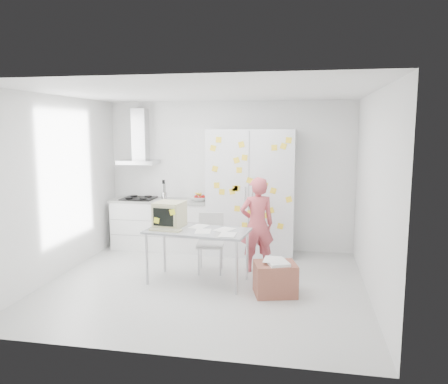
% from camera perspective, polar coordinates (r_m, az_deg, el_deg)
% --- Properties ---
extents(floor, '(4.50, 4.00, 0.02)m').
position_cam_1_polar(floor, '(6.40, -2.51, -12.04)').
color(floor, silver).
rests_on(floor, ground).
extents(walls, '(4.52, 4.01, 2.70)m').
position_cam_1_polar(walls, '(6.76, -1.20, 0.95)').
color(walls, white).
rests_on(walls, ground).
extents(ceiling, '(4.50, 4.00, 0.02)m').
position_cam_1_polar(ceiling, '(6.02, -2.68, 12.91)').
color(ceiling, white).
rests_on(ceiling, walls).
extents(counter_run, '(1.84, 0.63, 1.28)m').
position_cam_1_polar(counter_run, '(8.16, -8.04, -4.11)').
color(counter_run, white).
rests_on(counter_run, ground).
extents(range_hood, '(0.70, 0.48, 1.01)m').
position_cam_1_polar(range_hood, '(8.26, -10.94, 6.38)').
color(range_hood, silver).
rests_on(range_hood, walls).
extents(tall_cabinet, '(1.50, 0.68, 2.20)m').
position_cam_1_polar(tall_cabinet, '(7.66, 3.57, -0.08)').
color(tall_cabinet, silver).
rests_on(tall_cabinet, ground).
extents(person, '(0.63, 0.53, 1.48)m').
position_cam_1_polar(person, '(6.80, 4.33, -4.25)').
color(person, '#CB4F56').
rests_on(person, ground).
extents(desk, '(1.51, 0.87, 1.15)m').
position_cam_1_polar(desk, '(6.39, -5.84, -3.87)').
color(desk, '#9EA1A9').
rests_on(desk, ground).
extents(chair, '(0.46, 0.46, 0.90)m').
position_cam_1_polar(chair, '(6.84, -1.74, -6.13)').
color(chair, beige).
rests_on(chair, ground).
extents(cardboard_box, '(0.64, 0.56, 0.48)m').
position_cam_1_polar(cardboard_box, '(6.00, 6.70, -11.14)').
color(cardboard_box, '#9B5743').
rests_on(cardboard_box, ground).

